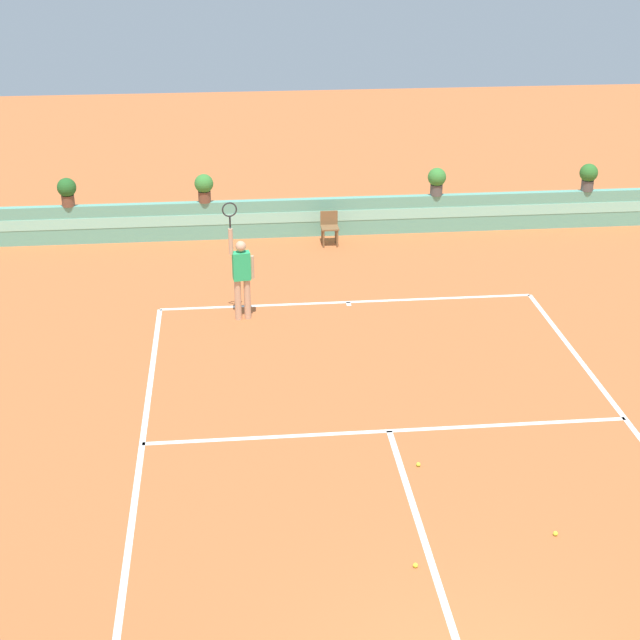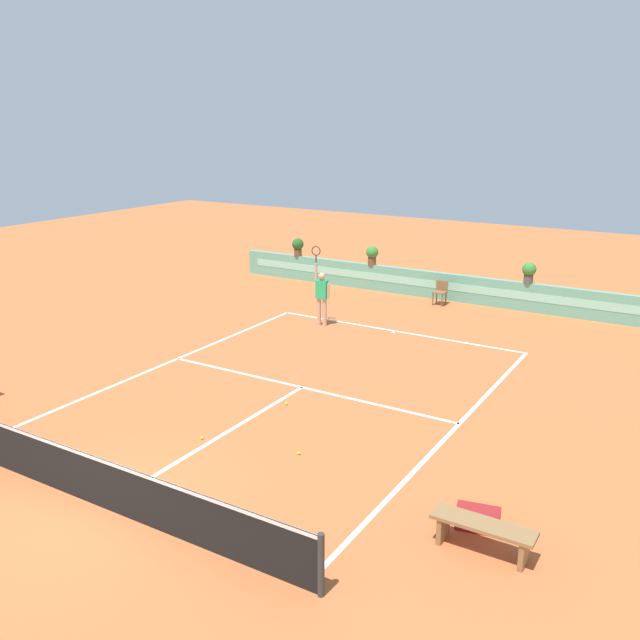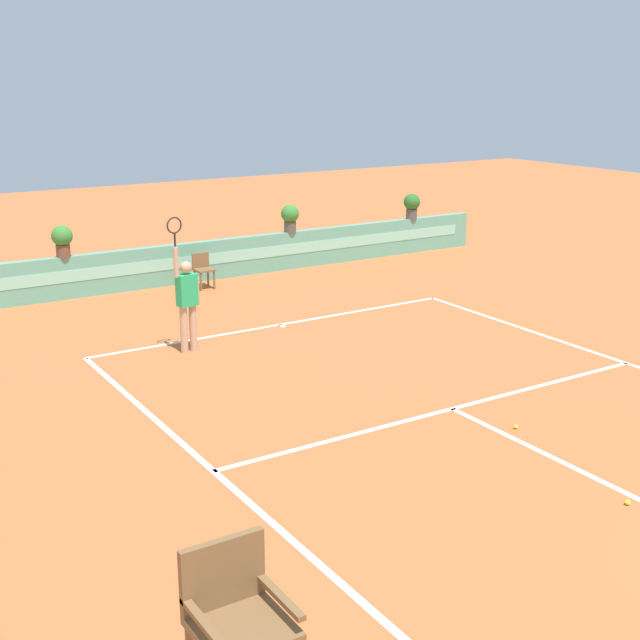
% 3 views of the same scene
% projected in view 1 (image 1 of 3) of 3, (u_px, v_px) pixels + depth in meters
% --- Properties ---
extents(ground_plane, '(60.00, 60.00, 0.00)m').
position_uv_depth(ground_plane, '(393.00, 444.00, 15.61)').
color(ground_plane, '#BC6033').
extents(court_lines, '(8.32, 11.94, 0.01)m').
position_uv_depth(court_lines, '(386.00, 421.00, 16.26)').
color(court_lines, white).
rests_on(court_lines, ground).
extents(back_wall_barrier, '(18.00, 0.21, 1.00)m').
position_uv_depth(back_wall_barrier, '(326.00, 217.00, 24.81)').
color(back_wall_barrier, '#60A88E').
rests_on(back_wall_barrier, ground).
extents(ball_kid_chair, '(0.44, 0.44, 0.85)m').
position_uv_depth(ball_kid_chair, '(329.00, 226.00, 24.16)').
color(ball_kid_chair, brown).
rests_on(ball_kid_chair, ground).
extents(tennis_player, '(0.62, 0.27, 2.58)m').
position_uv_depth(tennis_player, '(241.00, 273.00, 19.71)').
color(tennis_player, tan).
rests_on(tennis_player, ground).
extents(tennis_ball_near_baseline, '(0.07, 0.07, 0.07)m').
position_uv_depth(tennis_ball_near_baseline, '(415.00, 565.00, 12.76)').
color(tennis_ball_near_baseline, '#CCE033').
rests_on(tennis_ball_near_baseline, ground).
extents(tennis_ball_mid_court, '(0.07, 0.07, 0.07)m').
position_uv_depth(tennis_ball_mid_court, '(418.00, 464.00, 14.99)').
color(tennis_ball_mid_court, '#CCE033').
rests_on(tennis_ball_mid_court, ground).
extents(tennis_ball_by_sideline, '(0.07, 0.07, 0.07)m').
position_uv_depth(tennis_ball_by_sideline, '(555.00, 534.00, 13.38)').
color(tennis_ball_by_sideline, '#CCE033').
rests_on(tennis_ball_by_sideline, ground).
extents(potted_plant_left, '(0.48, 0.48, 0.72)m').
position_uv_depth(potted_plant_left, '(204.00, 186.00, 24.15)').
color(potted_plant_left, brown).
rests_on(potted_plant_left, back_wall_barrier).
extents(potted_plant_far_right, '(0.48, 0.48, 0.72)m').
position_uv_depth(potted_plant_far_right, '(588.00, 175.00, 25.07)').
color(potted_plant_far_right, '#514C47').
rests_on(potted_plant_far_right, back_wall_barrier).
extents(potted_plant_far_left, '(0.48, 0.48, 0.72)m').
position_uv_depth(potted_plant_far_left, '(67.00, 190.00, 23.84)').
color(potted_plant_far_left, brown).
rests_on(potted_plant_far_left, back_wall_barrier).
extents(potted_plant_right, '(0.48, 0.48, 0.72)m').
position_uv_depth(potted_plant_right, '(437.00, 180.00, 24.70)').
color(potted_plant_right, '#514C47').
rests_on(potted_plant_right, back_wall_barrier).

